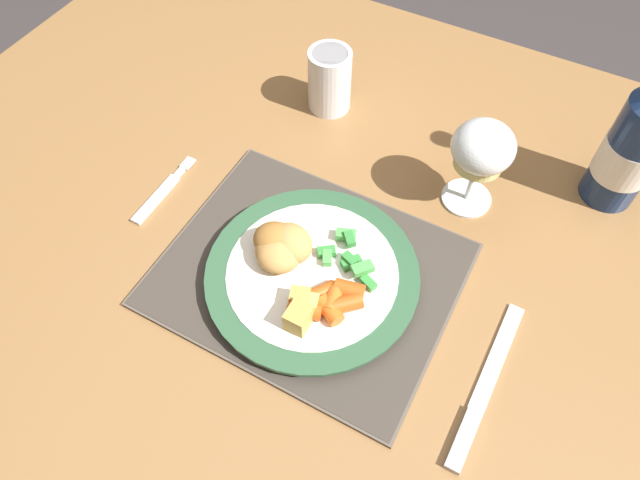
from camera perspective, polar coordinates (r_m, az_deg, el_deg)
name	(u,v)px	position (r m, az deg, el deg)	size (l,w,h in m)	color
ground_plane	(340,406)	(1.43, 2.04, -16.23)	(6.00, 6.00, 0.00)	#383333
dining_table	(354,258)	(0.83, 3.37, -1.77)	(1.37, 0.94, 0.74)	olive
placemat	(309,274)	(0.71, -1.14, -3.42)	(0.36, 0.29, 0.01)	brown
dinner_plate	(312,276)	(0.70, -0.77, -3.58)	(0.26, 0.26, 0.02)	white
breaded_croquettes	(282,247)	(0.69, -3.87, -0.70)	(0.09, 0.09, 0.04)	#A87033
green_beans_pile	(348,256)	(0.69, 2.82, -1.65)	(0.09, 0.07, 0.02)	#338438
glazed_carrots	(331,301)	(0.66, 1.08, -6.07)	(0.08, 0.07, 0.02)	#CC5119
fork	(160,194)	(0.82, -15.67, 4.46)	(0.01, 0.13, 0.01)	silver
table_knife	(481,397)	(0.67, 15.79, -14.86)	(0.02, 0.21, 0.01)	silver
wine_glass	(482,151)	(0.74, 15.89, 8.57)	(0.08, 0.08, 0.13)	silver
bottle	(636,144)	(0.82, 29.06, 8.38)	(0.07, 0.07, 0.27)	navy
roast_potatoes	(302,310)	(0.65, -1.80, -7.00)	(0.04, 0.05, 0.03)	gold
drinking_cup	(330,79)	(0.88, 0.97, 15.79)	(0.06, 0.06, 0.10)	white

